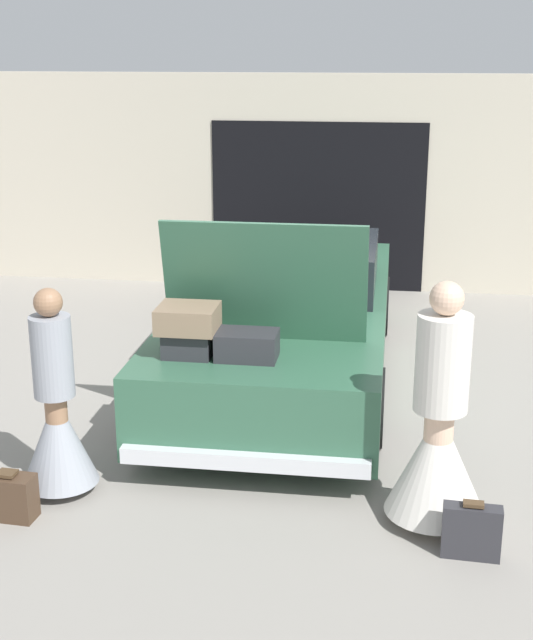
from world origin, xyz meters
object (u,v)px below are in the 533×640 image
car (286,318)px  suitcase_beside_left_person (9,496)px  suitcase_beside_right_person (471,531)px  person_right (438,441)px  person_left (57,421)px

car → suitcase_beside_left_person: size_ratio=13.06×
suitcase_beside_left_person → suitcase_beside_right_person: 3.13m
suitcase_beside_left_person → suitcase_beside_right_person: (3.13, -0.05, 0.02)m
suitcase_beside_right_person → person_right: bearing=117.5°
person_left → suitcase_beside_left_person: (-0.21, -0.43, -0.39)m
car → suitcase_beside_left_person: car is taller
car → person_right: bearing=-62.9°
person_right → suitcase_beside_left_person: person_right is taller
car → suitcase_beside_right_person: (1.57, -3.06, -0.42)m
suitcase_beside_left_person → car: bearing=62.7°
car → person_left: car is taller
car → suitcase_beside_right_person: car is taller
suitcase_beside_right_person → suitcase_beside_left_person: bearing=179.1°
car → person_left: 2.91m
person_left → person_right: bearing=102.7°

